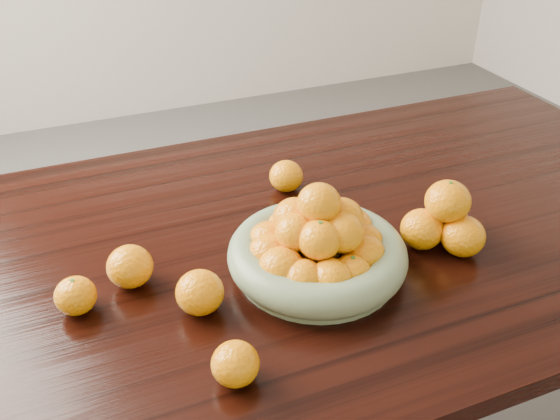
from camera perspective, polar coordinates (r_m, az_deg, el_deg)
name	(u,v)px	position (r m, az deg, el deg)	size (l,w,h in m)	color
dining_table	(284,272)	(1.32, 0.40, -5.65)	(2.00, 1.00, 0.75)	black
fruit_bowl	(317,248)	(1.15, 3.42, -3.45)	(0.33, 0.33, 0.18)	gray
orange_pyramid	(445,220)	(1.26, 14.82, -0.88)	(0.16, 0.16, 0.14)	orange
loose_orange_0	(76,296)	(1.12, -18.19, -7.45)	(0.07, 0.07, 0.07)	orange
loose_orange_1	(235,364)	(0.95, -4.11, -13.85)	(0.07, 0.07, 0.07)	orange
loose_orange_2	(200,292)	(1.07, -7.35, -7.48)	(0.08, 0.08, 0.08)	orange
loose_orange_3	(130,266)	(1.15, -13.56, -5.04)	(0.08, 0.08, 0.08)	orange
loose_orange_4	(286,176)	(1.41, 0.57, 3.13)	(0.08, 0.08, 0.07)	orange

